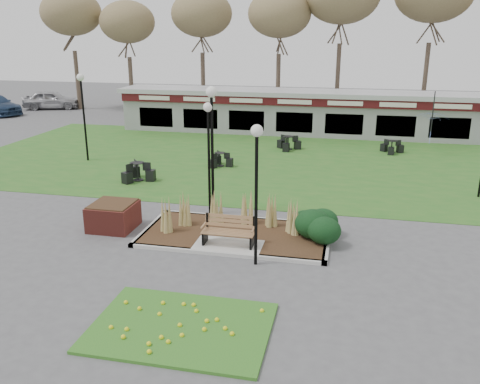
% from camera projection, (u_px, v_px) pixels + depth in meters
% --- Properties ---
extents(ground, '(100.00, 100.00, 0.00)m').
position_uv_depth(ground, '(227.00, 250.00, 16.30)').
color(ground, '#515154').
rests_on(ground, ground).
extents(lawn, '(34.00, 16.00, 0.02)m').
position_uv_depth(lawn, '(280.00, 161.00, 27.46)').
color(lawn, '#27651F').
rests_on(lawn, ground).
extents(flower_bed, '(4.20, 3.00, 0.16)m').
position_uv_depth(flower_bed, '(181.00, 326.00, 12.00)').
color(flower_bed, '#276F1F').
rests_on(flower_bed, ground).
extents(planting_bed, '(6.75, 3.40, 1.27)m').
position_uv_depth(planting_bed, '(273.00, 228.00, 17.18)').
color(planting_bed, '#322014').
rests_on(planting_bed, ground).
extents(park_bench, '(1.70, 0.66, 0.93)m').
position_uv_depth(park_bench, '(229.00, 230.00, 16.35)').
color(park_bench, olive).
rests_on(park_bench, ground).
extents(brick_planter, '(1.50, 1.50, 0.95)m').
position_uv_depth(brick_planter, '(113.00, 216.00, 17.98)').
color(brick_planter, maroon).
rests_on(brick_planter, ground).
extents(food_pavilion, '(24.60, 3.40, 2.90)m').
position_uv_depth(food_pavilion, '(297.00, 112.00, 34.43)').
color(food_pavilion, gray).
rests_on(food_pavilion, ground).
extents(tree_backdrop, '(47.24, 5.24, 10.36)m').
position_uv_depth(tree_backdrop, '(311.00, 9.00, 39.82)').
color(tree_backdrop, '#47382B').
rests_on(tree_backdrop, ground).
extents(lamp_post_near_left, '(0.35, 0.35, 4.27)m').
position_uv_depth(lamp_post_near_left, '(208.00, 134.00, 18.63)').
color(lamp_post_near_left, black).
rests_on(lamp_post_near_left, ground).
extents(lamp_post_near_right, '(0.35, 0.35, 4.25)m').
position_uv_depth(lamp_post_near_right, '(257.00, 165.00, 14.39)').
color(lamp_post_near_right, black).
rests_on(lamp_post_near_right, ground).
extents(lamp_post_mid_left, '(0.40, 0.40, 4.84)m').
position_uv_depth(lamp_post_mid_left, '(212.00, 123.00, 18.48)').
color(lamp_post_mid_left, black).
rests_on(lamp_post_mid_left, ground).
extents(lamp_post_far_left, '(0.38, 0.38, 4.62)m').
position_uv_depth(lamp_post_far_left, '(82.00, 98.00, 26.54)').
color(lamp_post_far_left, black).
rests_on(lamp_post_far_left, ground).
extents(bistro_set_a, '(1.18, 1.34, 0.71)m').
position_uv_depth(bistro_set_a, '(220.00, 162.00, 26.29)').
color(bistro_set_a, black).
rests_on(bistro_set_a, ground).
extents(bistro_set_b, '(1.46, 1.62, 0.86)m').
position_uv_depth(bistro_set_b, '(138.00, 174.00, 23.76)').
color(bistro_set_b, black).
rests_on(bistro_set_b, ground).
extents(bistro_set_c, '(1.48, 1.35, 0.79)m').
position_uv_depth(bistro_set_c, '(288.00, 145.00, 29.96)').
color(bistro_set_c, black).
rests_on(bistro_set_c, ground).
extents(bistro_set_d, '(1.33, 1.24, 0.71)m').
position_uv_depth(bistro_set_d, '(392.00, 149.00, 29.13)').
color(bistro_set_d, black).
rests_on(bistro_set_d, ground).
extents(patio_umbrella, '(2.37, 2.40, 2.49)m').
position_uv_depth(patio_umbrella, '(431.00, 128.00, 28.14)').
color(patio_umbrella, black).
rests_on(patio_umbrella, ground).
extents(car_silver, '(5.22, 3.43, 1.65)m').
position_uv_depth(car_silver, '(51.00, 100.00, 45.40)').
color(car_silver, '#ABAAAF').
rests_on(car_silver, ground).
extents(car_black, '(4.80, 1.85, 1.56)m').
position_uv_depth(car_black, '(187.00, 116.00, 37.27)').
color(car_black, black).
rests_on(car_black, ground).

